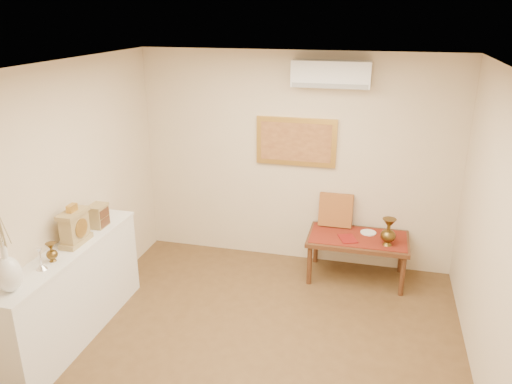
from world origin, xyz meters
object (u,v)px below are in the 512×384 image
(brass_urn_tall, at_px, (389,229))
(display_ledge, at_px, (74,293))
(mantel_clock, at_px, (75,227))
(wooden_chest, at_px, (98,216))
(white_vase, at_px, (0,229))
(low_table, at_px, (358,242))

(brass_urn_tall, distance_m, display_ledge, 3.49)
(mantel_clock, distance_m, wooden_chest, 0.42)
(white_vase, height_order, mantel_clock, white_vase)
(white_vase, xyz_separation_m, low_table, (2.67, 2.66, -1.05))
(display_ledge, height_order, low_table, display_ledge)
(brass_urn_tall, height_order, display_ledge, display_ledge)
(brass_urn_tall, bearing_deg, low_table, 157.37)
(white_vase, xyz_separation_m, mantel_clock, (0.01, 0.91, -0.38))
(white_vase, distance_m, mantel_clock, 0.99)
(low_table, bearing_deg, display_ledge, -144.90)
(brass_urn_tall, distance_m, mantel_clock, 3.42)
(display_ledge, bearing_deg, wooden_chest, 87.93)
(brass_urn_tall, xyz_separation_m, wooden_chest, (-3.00, -1.19, 0.34))
(display_ledge, xyz_separation_m, mantel_clock, (0.02, 0.13, 0.66))
(brass_urn_tall, relative_size, wooden_chest, 1.65)
(mantel_clock, bearing_deg, display_ledge, -98.62)
(white_vase, relative_size, brass_urn_tall, 2.77)
(wooden_chest, bearing_deg, low_table, 26.57)
(white_vase, bearing_deg, low_table, 44.94)
(display_ledge, height_order, wooden_chest, wooden_chest)
(white_vase, distance_m, display_ledge, 1.31)
(brass_urn_tall, distance_m, low_table, 0.46)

